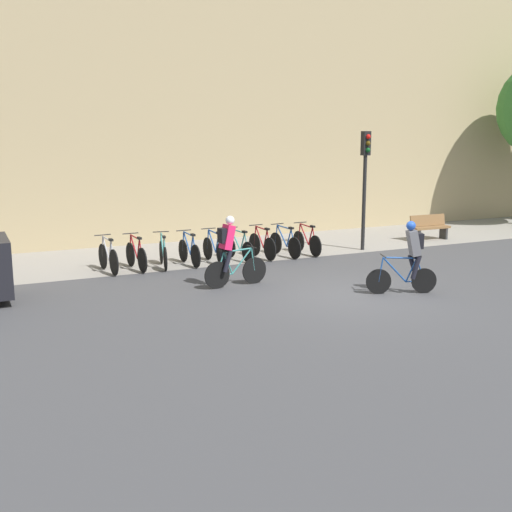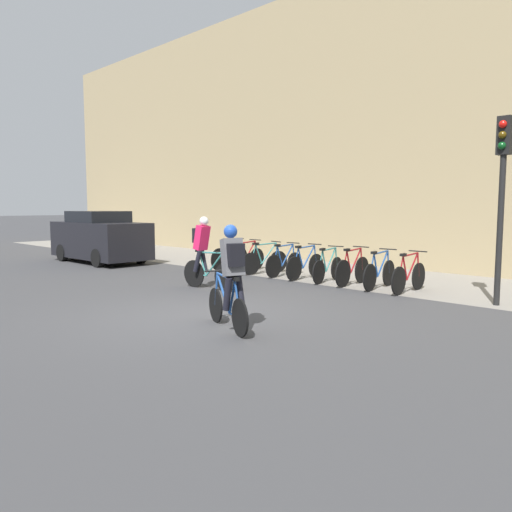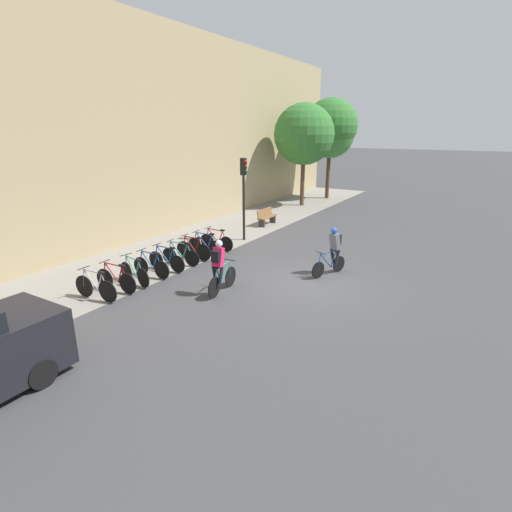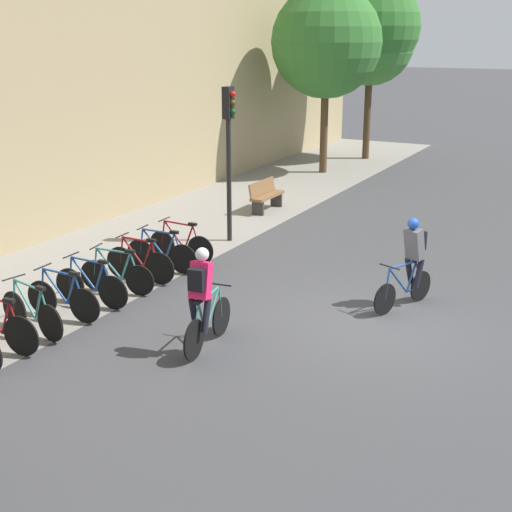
% 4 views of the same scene
% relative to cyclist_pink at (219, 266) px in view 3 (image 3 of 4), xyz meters
% --- Properties ---
extents(ground, '(200.00, 200.00, 0.00)m').
position_rel_cyclist_pink_xyz_m(ground, '(2.32, -2.04, -0.95)').
color(ground, '#3D3D3F').
extents(kerb_strip, '(44.00, 4.50, 0.01)m').
position_rel_cyclist_pink_xyz_m(kerb_strip, '(2.32, 4.71, -0.94)').
color(kerb_strip, gray).
rests_on(kerb_strip, ground).
extents(building_facade, '(44.00, 0.60, 9.87)m').
position_rel_cyclist_pink_xyz_m(building_facade, '(2.32, 7.26, 3.99)').
color(building_facade, tan).
rests_on(building_facade, ground).
extents(cyclist_pink, '(1.74, 0.48, 1.78)m').
position_rel_cyclist_pink_xyz_m(cyclist_pink, '(0.00, 0.00, 0.00)').
color(cyclist_pink, black).
rests_on(cyclist_pink, ground).
extents(cyclist_grey, '(1.61, 0.71, 1.74)m').
position_rel_cyclist_pink_xyz_m(cyclist_grey, '(3.61, -2.42, 0.00)').
color(cyclist_grey, black).
rests_on(cyclist_grey, ground).
extents(parked_bike_0, '(0.46, 1.70, 0.99)m').
position_rel_cyclist_pink_xyz_m(parked_bike_0, '(-2.36, 3.01, -0.53)').
color(parked_bike_0, black).
rests_on(parked_bike_0, ground).
extents(parked_bike_1, '(0.46, 1.68, 0.98)m').
position_rel_cyclist_pink_xyz_m(parked_bike_1, '(-1.57, 3.01, -0.54)').
color(parked_bike_1, black).
rests_on(parked_bike_1, ground).
extents(parked_bike_2, '(0.48, 1.68, 0.97)m').
position_rel_cyclist_pink_xyz_m(parked_bike_2, '(-0.80, 3.01, -0.55)').
color(parked_bike_2, black).
rests_on(parked_bike_2, ground).
extents(parked_bike_3, '(0.46, 1.64, 0.97)m').
position_rel_cyclist_pink_xyz_m(parked_bike_3, '(-0.01, 3.01, -0.55)').
color(parked_bike_3, black).
rests_on(parked_bike_3, ground).
extents(parked_bike_4, '(0.46, 1.69, 0.97)m').
position_rel_cyclist_pink_xyz_m(parked_bike_4, '(0.77, 3.01, -0.54)').
color(parked_bike_4, black).
rests_on(parked_bike_4, ground).
extents(parked_bike_5, '(0.46, 1.65, 0.95)m').
position_rel_cyclist_pink_xyz_m(parked_bike_5, '(1.55, 3.01, -0.56)').
color(parked_bike_5, black).
rests_on(parked_bike_5, ground).
extents(parked_bike_6, '(0.46, 1.66, 0.98)m').
position_rel_cyclist_pink_xyz_m(parked_bike_6, '(2.33, 3.01, -0.54)').
color(parked_bike_6, black).
rests_on(parked_bike_6, ground).
extents(parked_bike_7, '(0.46, 1.73, 0.97)m').
position_rel_cyclist_pink_xyz_m(parked_bike_7, '(3.11, 3.01, -0.55)').
color(parked_bike_7, black).
rests_on(parked_bike_7, ground).
extents(parked_bike_8, '(0.46, 1.69, 0.97)m').
position_rel_cyclist_pink_xyz_m(parked_bike_8, '(3.89, 3.01, -0.55)').
color(parked_bike_8, black).
rests_on(parked_bike_8, ground).
extents(traffic_light_pole, '(0.26, 0.30, 3.82)m').
position_rel_cyclist_pink_xyz_m(traffic_light_pole, '(5.91, 2.87, 1.69)').
color(traffic_light_pole, black).
rests_on(traffic_light_pole, ground).
extents(bench, '(1.51, 0.44, 0.89)m').
position_rel_cyclist_pink_xyz_m(bench, '(9.19, 3.52, -0.48)').
color(bench, brown).
rests_on(bench, ground).
extents(street_tree_0, '(4.00, 4.00, 6.72)m').
position_rel_cyclist_pink_xyz_m(street_tree_0, '(15.62, 4.36, 3.77)').
color(street_tree_0, '#4C3823').
rests_on(street_tree_0, ground).
extents(street_tree_1, '(3.53, 3.53, 6.50)m').
position_rel_cyclist_pink_xyz_m(street_tree_1, '(19.37, 3.98, 3.77)').
color(street_tree_1, '#4C3823').
rests_on(street_tree_1, ground).
extents(street_tree_2, '(3.88, 3.88, 7.23)m').
position_rel_cyclist_pink_xyz_m(street_tree_2, '(19.32, 3.96, 4.33)').
color(street_tree_2, '#4C3823').
rests_on(street_tree_2, ground).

